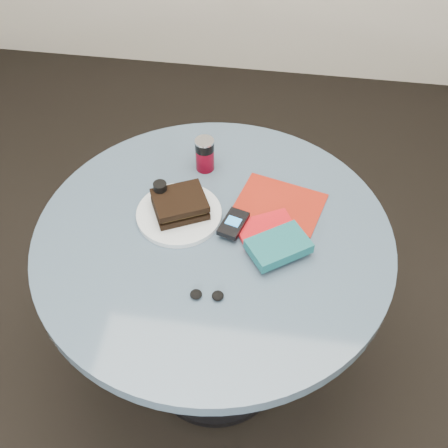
# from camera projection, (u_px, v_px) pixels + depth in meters

# --- Properties ---
(ground) EXTENTS (4.00, 4.00, 0.00)m
(ground) POSITION_uv_depth(u_px,v_px,m) (216.00, 365.00, 2.11)
(ground) COLOR black
(ground) RESTS_ON ground
(table) EXTENTS (1.00, 1.00, 0.75)m
(table) POSITION_uv_depth(u_px,v_px,m) (214.00, 271.00, 1.67)
(table) COLOR black
(table) RESTS_ON ground
(plate) EXTENTS (0.31, 0.31, 0.02)m
(plate) POSITION_uv_depth(u_px,v_px,m) (179.00, 214.00, 1.59)
(plate) COLOR silver
(plate) RESTS_ON table
(sandwich) EXTENTS (0.18, 0.17, 0.05)m
(sandwich) POSITION_uv_depth(u_px,v_px,m) (180.00, 204.00, 1.57)
(sandwich) COLOR black
(sandwich) RESTS_ON plate
(soda_can) EXTENTS (0.07, 0.07, 0.11)m
(soda_can) POSITION_uv_depth(u_px,v_px,m) (205.00, 154.00, 1.69)
(soda_can) COLOR maroon
(soda_can) RESTS_ON table
(pepper_grinder) EXTENTS (0.04, 0.04, 0.09)m
(pepper_grinder) POSITION_uv_depth(u_px,v_px,m) (161.00, 195.00, 1.59)
(pepper_grinder) COLOR #3F291B
(pepper_grinder) RESTS_ON table
(magazine) EXTENTS (0.28, 0.24, 0.00)m
(magazine) POSITION_uv_depth(u_px,v_px,m) (280.00, 204.00, 1.63)
(magazine) COLOR maroon
(magazine) RESTS_ON table
(red_book) EXTENTS (0.19, 0.17, 0.01)m
(red_book) POSITION_uv_depth(u_px,v_px,m) (266.00, 229.00, 1.55)
(red_book) COLOR #B80E15
(red_book) RESTS_ON magazine
(novel) EXTENTS (0.19, 0.17, 0.03)m
(novel) POSITION_uv_depth(u_px,v_px,m) (279.00, 246.00, 1.48)
(novel) COLOR #125056
(novel) RESTS_ON red_book
(mp3_player) EXTENTS (0.08, 0.11, 0.02)m
(mp3_player) POSITION_uv_depth(u_px,v_px,m) (233.00, 223.00, 1.55)
(mp3_player) COLOR black
(mp3_player) RESTS_ON red_book
(headphones) EXTENTS (0.09, 0.04, 0.02)m
(headphones) POSITION_uv_depth(u_px,v_px,m) (207.00, 295.00, 1.41)
(headphones) COLOR black
(headphones) RESTS_ON table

